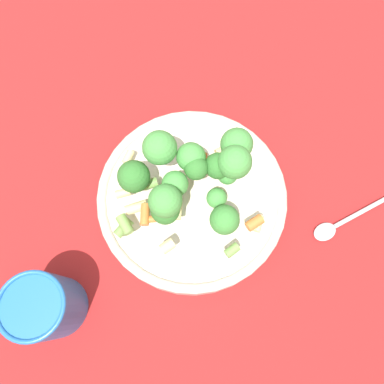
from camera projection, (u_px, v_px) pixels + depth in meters
ground_plane at (192, 204)px, 0.58m from camera, size 3.00×3.00×0.00m
bowl at (192, 199)px, 0.56m from camera, size 0.28×0.28×0.05m
pasta_salad at (193, 175)px, 0.49m from camera, size 0.21×0.17×0.09m
cup at (45, 307)px, 0.49m from camera, size 0.09×0.09×0.10m
spoon at (344, 221)px, 0.57m from camera, size 0.16×0.09×0.01m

